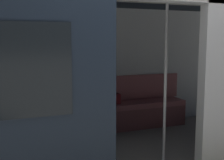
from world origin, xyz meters
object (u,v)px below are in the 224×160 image
at_px(bench_seat, 95,112).
at_px(person_seated, 89,94).
at_px(grab_pole_door, 103,87).
at_px(grab_pole_far, 165,82).
at_px(train_car, 111,46).
at_px(book, 67,107).
at_px(handbag, 112,99).

xyz_separation_m(bench_seat, person_seated, (0.10, 0.05, 0.33)).
xyz_separation_m(bench_seat, grab_pole_door, (0.42, 1.62, 0.69)).
height_order(person_seated, grab_pole_far, grab_pole_far).
distance_m(person_seated, grab_pole_far, 1.58).
relative_size(train_car, book, 29.09).
bearing_deg(bench_seat, book, -3.09).
relative_size(handbag, grab_pole_door, 0.13).
relative_size(person_seated, grab_pole_door, 0.57).
bearing_deg(handbag, grab_pole_door, 65.59).
height_order(person_seated, book, person_seated).
bearing_deg(book, train_car, 78.80).
height_order(train_car, person_seated, train_car).
bearing_deg(handbag, person_seated, 11.61).
height_order(person_seated, handbag, person_seated).
bearing_deg(bench_seat, train_car, 86.16).
distance_m(handbag, book, 0.79).
bearing_deg(train_car, grab_pole_far, 131.20).
bearing_deg(grab_pole_door, bench_seat, -104.58).
distance_m(train_car, grab_pole_door, 0.87).
height_order(book, grab_pole_far, grab_pole_far).
distance_m(person_seated, book, 0.42).
xyz_separation_m(handbag, book, (0.79, 0.01, -0.07)).
relative_size(train_car, grab_pole_door, 3.08).
height_order(train_car, grab_pole_far, train_car).
xyz_separation_m(bench_seat, handbag, (-0.33, -0.04, 0.19)).
bearing_deg(grab_pole_far, grab_pole_door, 8.27).
height_order(bench_seat, book, book).
bearing_deg(person_seated, handbag, -168.39).
height_order(bench_seat, handbag, handbag).
bearing_deg(person_seated, bench_seat, -153.46).
height_order(bench_seat, grab_pole_door, grab_pole_door).
bearing_deg(book, grab_pole_door, 57.94).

